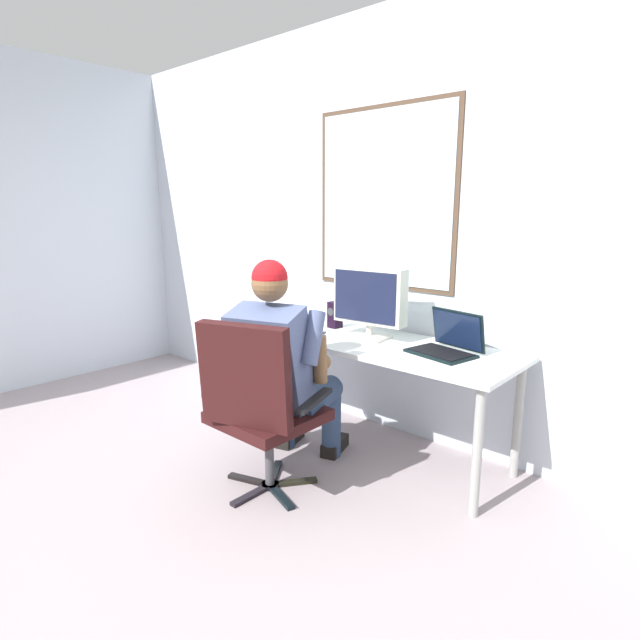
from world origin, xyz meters
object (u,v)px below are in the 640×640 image
desk (371,352)px  desk_speaker (335,315)px  person_seated (283,367)px  wine_glass (289,317)px  book_stack (302,319)px  crt_monitor (370,298)px  cd_case (312,333)px  laptop (448,342)px  office_chair (257,401)px

desk → desk_speaker: desk_speaker is taller
person_seated → wine_glass: person_seated is taller
desk → book_stack: book_stack is taller
desk → wine_glass: size_ratio=13.39×
crt_monitor → cd_case: (-0.35, -0.15, -0.25)m
laptop → book_stack: 1.12m
desk → office_chair: office_chair is taller
desk → crt_monitor: 0.34m
office_chair → crt_monitor: (0.05, 0.89, 0.43)m
wine_glass → cd_case: 0.19m
person_seated → office_chair: bearing=-74.2°
office_chair → wine_glass: office_chair is taller
laptop → desk_speaker: size_ratio=2.23×
desk → cd_case: 0.41m
book_stack → cd_case: book_stack is taller
book_stack → crt_monitor: bearing=-1.0°
crt_monitor → laptop: (0.53, 0.02, -0.20)m
wine_glass → book_stack: 0.22m
person_seated → book_stack: person_seated is taller
office_chair → person_seated: person_seated is taller
desk_speaker → cd_case: size_ratio=1.15×
desk → person_seated: person_seated is taller
desk → laptop: bearing=6.5°
wine_glass → book_stack: bearing=109.9°
office_chair → laptop: 1.10m
laptop → cd_case: bearing=-169.0°
desk_speaker → book_stack: bearing=-163.3°
person_seated → wine_glass: 0.61m
crt_monitor → book_stack: crt_monitor is taller
desk_speaker → cd_case: bearing=-90.9°
person_seated → crt_monitor: person_seated is taller
person_seated → wine_glass: bearing=131.4°
person_seated → cd_case: size_ratio=8.17×
person_seated → desk_speaker: 0.76m
person_seated → crt_monitor: 0.72m
crt_monitor → desk: bearing=-38.7°
desk → laptop: 0.51m
office_chair → book_stack: size_ratio=4.76×
wine_glass → cd_case: size_ratio=0.88×
office_chair → crt_monitor: bearing=86.7°
book_stack → cd_case: bearing=-33.4°
book_stack → wine_glass: bearing=-70.1°
laptop → desk: bearing=-173.5°
cd_case → book_stack: bearing=146.6°
crt_monitor → cd_case: crt_monitor is taller
desk → desk_speaker: bearing=163.6°
wine_glass → office_chair: bearing=-56.4°
wine_glass → desk_speaker: (0.17, 0.27, -0.00)m
laptop → book_stack: laptop is taller
desk_speaker → crt_monitor: bearing=-13.3°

